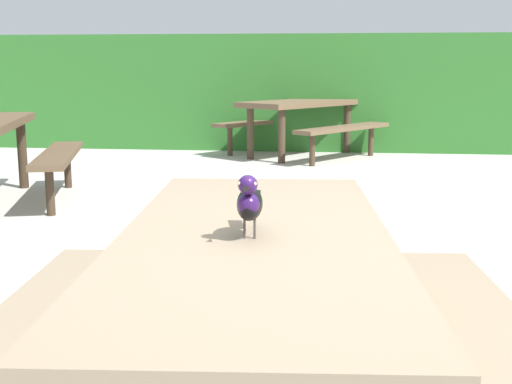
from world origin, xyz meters
TOP-DOWN VIEW (x-y plane):
  - hedge_wall at (0.00, 8.44)m, footprint 28.00×1.70m
  - picnic_table_foreground at (-0.34, -0.01)m, footprint 1.81×1.85m
  - bird_grackle at (-0.34, -0.10)m, footprint 0.08×0.29m
  - picnic_table_mid_right at (-0.55, 7.18)m, footprint 2.36×2.37m

SIDE VIEW (x-z plane):
  - picnic_table_foreground at x=-0.34m, z-range 0.19..0.93m
  - picnic_table_mid_right at x=-0.55m, z-range 0.19..0.93m
  - hedge_wall at x=0.00m, z-range 0.00..1.63m
  - bird_grackle at x=-0.34m, z-range 0.75..0.94m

